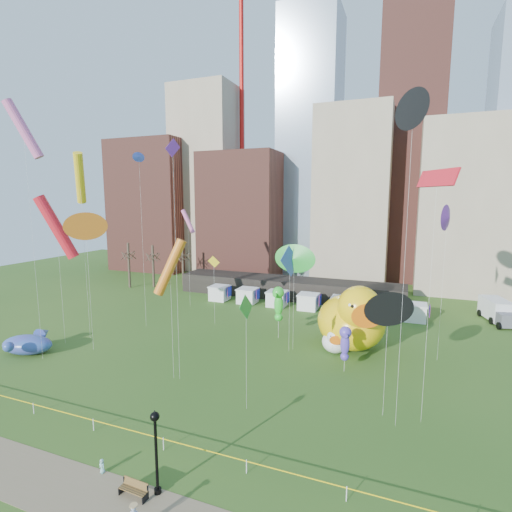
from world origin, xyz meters
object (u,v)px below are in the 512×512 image
at_px(park_bench, 134,488).
at_px(small_duck, 335,341).
at_px(whale_inflatable, 28,344).
at_px(toddler, 102,466).
at_px(seahorse_green, 278,301).
at_px(seahorse_purple, 345,341).
at_px(box_truck, 498,311).
at_px(lamppost, 156,443).
at_px(big_duck, 353,319).

bearing_deg(park_bench, small_duck, 76.86).
height_order(small_duck, whale_inflatable, small_duck).
distance_m(whale_inflatable, toddler, 23.99).
xyz_separation_m(seahorse_green, park_bench, (0.28, -26.76, -4.10)).
relative_size(whale_inflatable, toddler, 7.73).
height_order(seahorse_purple, box_truck, seahorse_purple).
xyz_separation_m(seahorse_green, box_truck, (25.91, 16.84, -3.06)).
height_order(park_bench, toddler, toddler).
xyz_separation_m(box_truck, toddler, (-28.67, -42.81, -1.06)).
xyz_separation_m(seahorse_green, toddler, (-2.76, -25.97, -4.12)).
bearing_deg(small_duck, lamppost, -113.96).
bearing_deg(whale_inflatable, park_bench, -43.74).
distance_m(park_bench, box_truck, 50.58).
xyz_separation_m(big_duck, seahorse_green, (-8.74, 0.47, 1.06)).
bearing_deg(box_truck, seahorse_green, -160.62).
bearing_deg(seahorse_green, box_truck, 38.62).
distance_m(seahorse_green, seahorse_purple, 11.03).
bearing_deg(toddler, whale_inflatable, 166.46).
relative_size(small_duck, whale_inflatable, 0.61).
xyz_separation_m(big_duck, toddler, (-11.49, -25.50, -3.06)).
xyz_separation_m(small_duck, seahorse_green, (-7.20, 2.09, 3.20)).
relative_size(park_bench, box_truck, 0.24).
distance_m(small_duck, box_truck, 26.62).
xyz_separation_m(small_duck, lamppost, (-5.82, -24.01, 1.72)).
height_order(seahorse_green, lamppost, seahorse_green).
xyz_separation_m(big_duck, lamppost, (-7.36, -25.63, -0.42)).
bearing_deg(big_duck, park_bench, -132.51).
bearing_deg(seahorse_purple, park_bench, -122.44).
relative_size(big_duck, small_duck, 2.64).
xyz_separation_m(seahorse_purple, whale_inflatable, (-32.57, -7.89, -2.07)).
xyz_separation_m(park_bench, toddler, (-3.04, 0.79, -0.02)).
bearing_deg(lamppost, seahorse_green, 93.02).
distance_m(park_bench, lamppost, 2.91).
bearing_deg(toddler, small_duck, 82.82).
distance_m(park_bench, toddler, 3.14).
distance_m(seahorse_green, toddler, 26.44).
height_order(seahorse_green, seahorse_purple, seahorse_green).
bearing_deg(whale_inflatable, big_duck, 6.73).
height_order(small_duck, box_truck, small_duck).
height_order(seahorse_purple, toddler, seahorse_purple).
bearing_deg(park_bench, lamppost, 33.63).
bearing_deg(toddler, lamppost, 13.62).
bearing_deg(whale_inflatable, seahorse_green, 14.75).
relative_size(small_duck, lamppost, 0.82).
bearing_deg(lamppost, toddler, 178.18).
xyz_separation_m(small_duck, box_truck, (18.72, 18.93, 0.14)).
bearing_deg(small_duck, box_truck, 34.98).
relative_size(small_duck, box_truck, 0.56).
bearing_deg(box_truck, small_duck, -148.32).
bearing_deg(seahorse_purple, whale_inflatable, -175.99).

